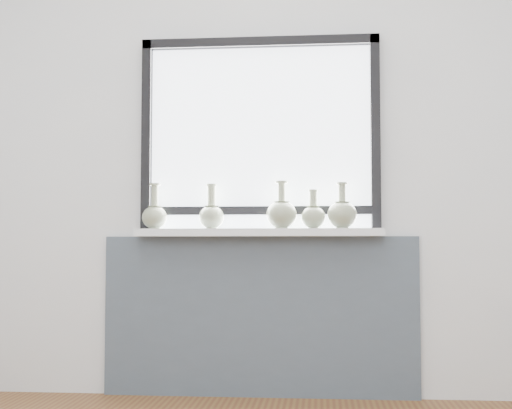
# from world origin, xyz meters

# --- Properties ---
(back_wall) EXTENTS (3.60, 0.02, 2.60)m
(back_wall) POSITION_xyz_m (0.00, 1.81, 1.30)
(back_wall) COLOR silver
(back_wall) RESTS_ON ground
(apron_panel) EXTENTS (1.70, 0.03, 0.86)m
(apron_panel) POSITION_xyz_m (0.00, 1.78, 0.43)
(apron_panel) COLOR #434F5D
(apron_panel) RESTS_ON ground
(windowsill) EXTENTS (1.32, 0.18, 0.04)m
(windowsill) POSITION_xyz_m (0.00, 1.71, 0.88)
(windowsill) COLOR white
(windowsill) RESTS_ON apron_panel
(window) EXTENTS (1.30, 0.06, 1.05)m
(window) POSITION_xyz_m (0.00, 1.77, 1.44)
(window) COLOR black
(window) RESTS_ON windowsill
(vase_a) EXTENTS (0.13, 0.13, 0.25)m
(vase_a) POSITION_xyz_m (-0.56, 1.68, 0.97)
(vase_a) COLOR gray
(vase_a) RESTS_ON windowsill
(vase_b) EXTENTS (0.14, 0.14, 0.24)m
(vase_b) POSITION_xyz_m (-0.26, 1.72, 0.98)
(vase_b) COLOR gray
(vase_b) RESTS_ON windowsill
(vase_c) EXTENTS (0.16, 0.16, 0.25)m
(vase_c) POSITION_xyz_m (0.12, 1.69, 0.98)
(vase_c) COLOR gray
(vase_c) RESTS_ON windowsill
(vase_d) EXTENTS (0.13, 0.13, 0.21)m
(vase_d) POSITION_xyz_m (0.29, 1.70, 0.97)
(vase_d) COLOR gray
(vase_d) RESTS_ON windowsill
(vase_e) EXTENTS (0.16, 0.16, 0.24)m
(vase_e) POSITION_xyz_m (0.44, 1.69, 0.98)
(vase_e) COLOR gray
(vase_e) RESTS_ON windowsill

